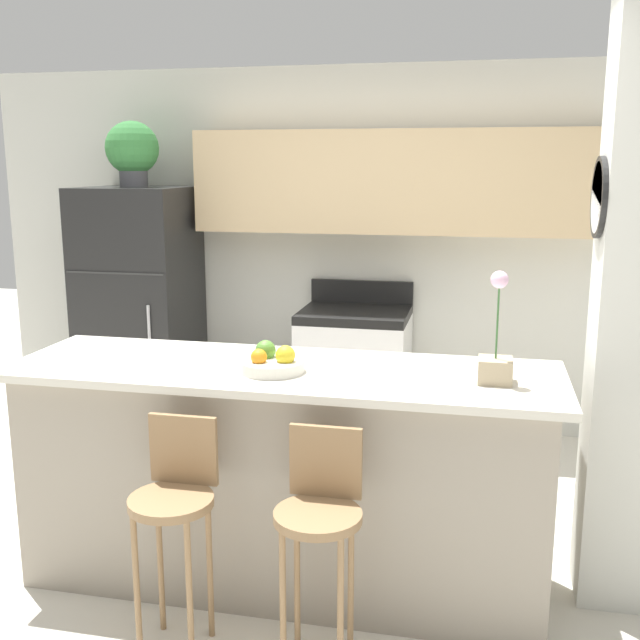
{
  "coord_description": "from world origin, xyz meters",
  "views": [
    {
      "loc": [
        0.83,
        -3.03,
        1.89
      ],
      "look_at": [
        0.0,
        0.77,
        1.07
      ],
      "focal_mm": 42.0,
      "sensor_mm": 36.0,
      "label": 1
    }
  ],
  "objects_px": {
    "stove_range": "(354,374)",
    "bar_stool_left": "(175,503)",
    "fruit_bowl": "(272,362)",
    "orchid_vase": "(496,356)",
    "potted_plant_on_fridge": "(132,151)",
    "trash_bin": "(208,416)",
    "bar_stool_right": "(320,518)",
    "refrigerator": "(140,309)"
  },
  "relations": [
    {
      "from": "stove_range",
      "to": "bar_stool_left",
      "type": "xyz_separation_m",
      "value": [
        -0.29,
        -2.42,
        0.14
      ]
    },
    {
      "from": "bar_stool_left",
      "to": "stove_range",
      "type": "bearing_deg",
      "value": 83.23
    },
    {
      "from": "fruit_bowl",
      "to": "orchid_vase",
      "type": "bearing_deg",
      "value": 2.23
    },
    {
      "from": "potted_plant_on_fridge",
      "to": "orchid_vase",
      "type": "xyz_separation_m",
      "value": [
        2.45,
        -1.87,
        -0.84
      ]
    },
    {
      "from": "fruit_bowl",
      "to": "trash_bin",
      "type": "xyz_separation_m",
      "value": [
        -0.94,
        1.65,
        -0.87
      ]
    },
    {
      "from": "bar_stool_right",
      "to": "orchid_vase",
      "type": "bearing_deg",
      "value": 39.01
    },
    {
      "from": "potted_plant_on_fridge",
      "to": "fruit_bowl",
      "type": "relative_size",
      "value": 1.61
    },
    {
      "from": "refrigerator",
      "to": "potted_plant_on_fridge",
      "type": "distance_m",
      "value": 1.11
    },
    {
      "from": "refrigerator",
      "to": "trash_bin",
      "type": "bearing_deg",
      "value": -23.33
    },
    {
      "from": "bar_stool_left",
      "to": "refrigerator",
      "type": "bearing_deg",
      "value": 118.1
    },
    {
      "from": "bar_stool_left",
      "to": "orchid_vase",
      "type": "xyz_separation_m",
      "value": [
        1.19,
        0.5,
        0.52
      ]
    },
    {
      "from": "fruit_bowl",
      "to": "trash_bin",
      "type": "bearing_deg",
      "value": 119.65
    },
    {
      "from": "potted_plant_on_fridge",
      "to": "fruit_bowl",
      "type": "xyz_separation_m",
      "value": [
        1.53,
        -1.9,
        -0.91
      ]
    },
    {
      "from": "orchid_vase",
      "to": "stove_range",
      "type": "bearing_deg",
      "value": 115.06
    },
    {
      "from": "refrigerator",
      "to": "bar_stool_right",
      "type": "bearing_deg",
      "value": -52.19
    },
    {
      "from": "bar_stool_right",
      "to": "potted_plant_on_fridge",
      "type": "relative_size",
      "value": 2.07
    },
    {
      "from": "potted_plant_on_fridge",
      "to": "bar_stool_right",
      "type": "bearing_deg",
      "value": -52.19
    },
    {
      "from": "fruit_bowl",
      "to": "bar_stool_left",
      "type": "bearing_deg",
      "value": -119.56
    },
    {
      "from": "refrigerator",
      "to": "bar_stool_right",
      "type": "height_order",
      "value": "refrigerator"
    },
    {
      "from": "refrigerator",
      "to": "fruit_bowl",
      "type": "bearing_deg",
      "value": -51.29
    },
    {
      "from": "bar_stool_left",
      "to": "fruit_bowl",
      "type": "distance_m",
      "value": 0.7
    },
    {
      "from": "refrigerator",
      "to": "stove_range",
      "type": "xyz_separation_m",
      "value": [
        1.55,
        0.06,
        -0.4
      ]
    },
    {
      "from": "bar_stool_left",
      "to": "bar_stool_right",
      "type": "distance_m",
      "value": 0.57
    },
    {
      "from": "potted_plant_on_fridge",
      "to": "trash_bin",
      "type": "bearing_deg",
      "value": -23.34
    },
    {
      "from": "stove_range",
      "to": "potted_plant_on_fridge",
      "type": "distance_m",
      "value": 2.17
    },
    {
      "from": "bar_stool_right",
      "to": "potted_plant_on_fridge",
      "type": "bearing_deg",
      "value": 127.81
    },
    {
      "from": "bar_stool_right",
      "to": "potted_plant_on_fridge",
      "type": "distance_m",
      "value": 3.29
    },
    {
      "from": "refrigerator",
      "to": "trash_bin",
      "type": "height_order",
      "value": "refrigerator"
    },
    {
      "from": "stove_range",
      "to": "bar_stool_left",
      "type": "bearing_deg",
      "value": -96.77
    },
    {
      "from": "refrigerator",
      "to": "orchid_vase",
      "type": "bearing_deg",
      "value": -37.31
    },
    {
      "from": "potted_plant_on_fridge",
      "to": "orchid_vase",
      "type": "bearing_deg",
      "value": -37.31
    },
    {
      "from": "fruit_bowl",
      "to": "bar_stool_right",
      "type": "bearing_deg",
      "value": -56.11
    },
    {
      "from": "refrigerator",
      "to": "potted_plant_on_fridge",
      "type": "relative_size",
      "value": 3.86
    },
    {
      "from": "orchid_vase",
      "to": "bar_stool_left",
      "type": "bearing_deg",
      "value": -157.24
    },
    {
      "from": "stove_range",
      "to": "bar_stool_right",
      "type": "xyz_separation_m",
      "value": [
        0.29,
        -2.42,
        0.14
      ]
    },
    {
      "from": "orchid_vase",
      "to": "fruit_bowl",
      "type": "distance_m",
      "value": 0.93
    },
    {
      "from": "stove_range",
      "to": "bar_stool_right",
      "type": "height_order",
      "value": "stove_range"
    },
    {
      "from": "orchid_vase",
      "to": "fruit_bowl",
      "type": "relative_size",
      "value": 1.64
    },
    {
      "from": "bar_stool_right",
      "to": "potted_plant_on_fridge",
      "type": "height_order",
      "value": "potted_plant_on_fridge"
    },
    {
      "from": "refrigerator",
      "to": "fruit_bowl",
      "type": "relative_size",
      "value": 6.22
    },
    {
      "from": "potted_plant_on_fridge",
      "to": "trash_bin",
      "type": "xyz_separation_m",
      "value": [
        0.59,
        -0.25,
        -1.78
      ]
    },
    {
      "from": "potted_plant_on_fridge",
      "to": "stove_range",
      "type": "bearing_deg",
      "value": 2.1
    }
  ]
}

